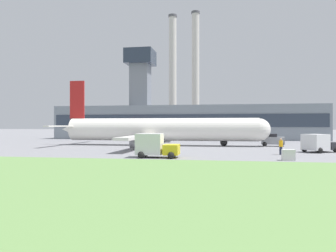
# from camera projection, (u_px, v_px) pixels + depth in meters

# --- Properties ---
(ground_plane) EXTENTS (400.00, 400.00, 0.00)m
(ground_plane) POSITION_uv_depth(u_px,v_px,m) (163.00, 147.00, 49.72)
(ground_plane) COLOR gray
(grass_strip) EXTENTS (240.00, 37.00, 0.06)m
(grass_strip) POSITION_uv_depth(u_px,v_px,m) (1.00, 205.00, 13.77)
(grass_strip) COLOR #668E4C
(grass_strip) RESTS_ON ground_plane
(terminal_building) EXTENTS (63.00, 10.92, 21.92)m
(terminal_building) POSITION_uv_depth(u_px,v_px,m) (182.00, 119.00, 79.16)
(terminal_building) COLOR gray
(terminal_building) RESTS_ON ground_plane
(smokestack_left) EXTENTS (2.91, 2.91, 40.44)m
(smokestack_left) POSITION_uv_depth(u_px,v_px,m) (173.00, 75.00, 110.04)
(smokestack_left) COLOR beige
(smokestack_left) RESTS_ON ground_plane
(smokestack_right) EXTENTS (2.92, 2.92, 42.14)m
(smokestack_right) POSITION_uv_depth(u_px,v_px,m) (196.00, 73.00, 111.68)
(smokestack_right) COLOR beige
(smokestack_right) RESTS_ON ground_plane
(airplane) EXTENTS (35.14, 33.59, 11.02)m
(airplane) POSITION_uv_depth(u_px,v_px,m) (159.00, 130.00, 54.17)
(airplane) COLOR white
(airplane) RESTS_ON ground_plane
(pushback_tug) EXTENTS (3.71, 2.73, 1.98)m
(pushback_tug) POSITION_uv_depth(u_px,v_px,m) (273.00, 141.00, 52.00)
(pushback_tug) COLOR gray
(pushback_tug) RESTS_ON ground_plane
(baggage_truck) EXTENTS (4.43, 2.94, 2.48)m
(baggage_truck) POSITION_uv_depth(u_px,v_px,m) (155.00, 146.00, 34.00)
(baggage_truck) COLOR yellow
(baggage_truck) RESTS_ON ground_plane
(fuel_truck) EXTENTS (4.66, 4.30, 2.25)m
(fuel_truck) POSITION_uv_depth(u_px,v_px,m) (318.00, 143.00, 40.47)
(fuel_truck) COLOR #232328
(fuel_truck) RESTS_ON ground_plane
(ground_crew_person) EXTENTS (0.52, 0.52, 1.87)m
(ground_crew_person) POSITION_uv_depth(u_px,v_px,m) (281.00, 146.00, 37.18)
(ground_crew_person) COLOR #23283D
(ground_crew_person) RESTS_ON ground_plane
(utility_cabinet) EXTENTS (1.16, 0.74, 1.04)m
(utility_cabinet) POSITION_uv_depth(u_px,v_px,m) (288.00, 155.00, 31.17)
(utility_cabinet) COLOR silver
(utility_cabinet) RESTS_ON ground_plane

